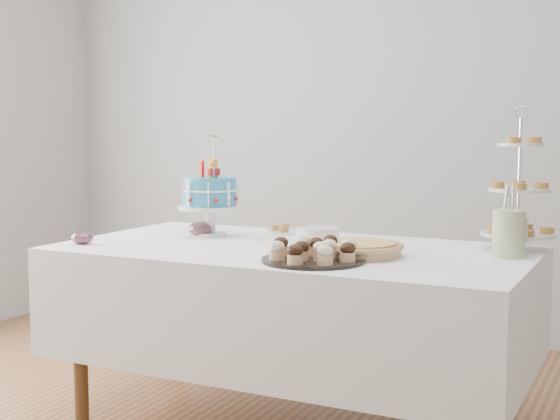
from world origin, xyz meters
The scene contains 11 objects.
walls centered at (0.00, 0.00, 1.35)m, with size 5.04×4.04×2.70m.
table centered at (0.00, 0.30, 0.54)m, with size 1.92×1.02×0.77m.
birthday_cake centered at (-0.48, 0.44, 0.89)m, with size 0.30×0.30×0.46m.
cupcake_tray centered at (0.22, 0.02, 0.81)m, with size 0.38×0.38×0.09m.
pie centered at (0.32, 0.21, 0.80)m, with size 0.34×0.34×0.05m.
tiered_stand centered at (0.84, 0.65, 1.01)m, with size 0.30×0.30×0.58m.
plate_stack centered at (0.06, 0.42, 0.81)m, with size 0.18×0.18×0.07m.
pastry_plate centered at (-0.22, 0.70, 0.78)m, with size 0.22×0.22×0.03m.
jam_bowl_a centered at (-0.84, -0.02, 0.80)m, with size 0.09×0.09×0.06m.
jam_bowl_b centered at (-0.52, 0.42, 0.80)m, with size 0.12×0.12×0.07m.
utensil_pitcher centered at (0.84, 0.44, 0.87)m, with size 0.13×0.12×0.28m.
Camera 1 is at (1.37, -2.57, 1.26)m, focal length 50.00 mm.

